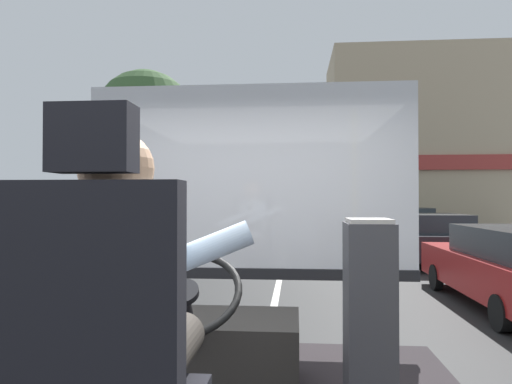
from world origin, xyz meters
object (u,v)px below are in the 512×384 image
(bus_driver, at_px, (124,302))
(fare_box, at_px, (369,323))
(driver_seat, at_px, (107,378))
(parked_car_green, at_px, (404,227))
(parked_car_black, at_px, (430,238))
(steering_console, at_px, (202,349))

(bus_driver, distance_m, fare_box, 1.23)
(driver_seat, xyz_separation_m, bus_driver, (0.00, 0.12, 0.19))
(driver_seat, relative_size, fare_box, 1.35)
(driver_seat, height_order, parked_car_green, driver_seat)
(parked_car_black, bearing_deg, steering_console, -112.14)
(parked_car_black, distance_m, parked_car_green, 4.51)
(fare_box, bearing_deg, steering_console, 156.82)
(bus_driver, distance_m, steering_console, 1.31)
(parked_car_green, bearing_deg, steering_console, -107.02)
(driver_seat, relative_size, steering_console, 1.20)
(parked_car_black, bearing_deg, fare_box, -107.17)
(bus_driver, relative_size, parked_car_green, 0.21)
(bus_driver, distance_m, parked_car_green, 16.46)
(bus_driver, xyz_separation_m, parked_car_green, (4.48, 15.83, -0.68))
(driver_seat, relative_size, parked_car_green, 0.34)
(steering_console, distance_m, fare_box, 0.99)
(driver_seat, distance_m, bus_driver, 0.22)
(parked_car_black, relative_size, parked_car_green, 0.99)
(bus_driver, bearing_deg, driver_seat, -90.00)
(steering_console, bearing_deg, parked_car_black, 67.86)
(steering_console, bearing_deg, parked_car_green, 72.98)
(bus_driver, bearing_deg, parked_car_green, 74.20)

